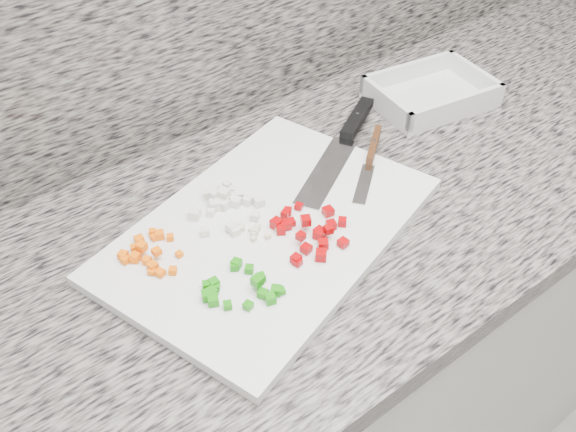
# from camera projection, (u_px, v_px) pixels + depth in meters

# --- Properties ---
(cabinet) EXTENTS (3.92, 0.62, 0.86)m
(cabinet) POSITION_uv_depth(u_px,v_px,m) (314.00, 373.00, 1.34)
(cabinet) COLOR silver
(cabinet) RESTS_ON ground
(countertop) EXTENTS (3.96, 0.64, 0.04)m
(countertop) POSITION_uv_depth(u_px,v_px,m) (322.00, 212.00, 1.04)
(countertop) COLOR slate
(countertop) RESTS_ON cabinet
(cutting_board) EXTENTS (0.57, 0.46, 0.02)m
(cutting_board) POSITION_uv_depth(u_px,v_px,m) (269.00, 228.00, 0.97)
(cutting_board) COLOR white
(cutting_board) RESTS_ON countertop
(carrot_pile) EXTENTS (0.09, 0.10, 0.02)m
(carrot_pile) POSITION_uv_depth(u_px,v_px,m) (147.00, 252.00, 0.91)
(carrot_pile) COLOR #FF6505
(carrot_pile) RESTS_ON cutting_board
(onion_pile) EXTENTS (0.12, 0.12, 0.03)m
(onion_pile) POSITION_uv_depth(u_px,v_px,m) (225.00, 203.00, 0.99)
(onion_pile) COLOR silver
(onion_pile) RESTS_ON cutting_board
(green_pepper_pile) EXTENTS (0.10, 0.10, 0.02)m
(green_pepper_pile) POSITION_uv_depth(u_px,v_px,m) (239.00, 287.00, 0.86)
(green_pepper_pile) COLOR #197F0B
(green_pepper_pile) RESTS_ON cutting_board
(red_pepper_pile) EXTENTS (0.12, 0.12, 0.02)m
(red_pepper_pile) POSITION_uv_depth(u_px,v_px,m) (308.00, 232.00, 0.94)
(red_pepper_pile) COLOR #9F0205
(red_pepper_pile) RESTS_ON cutting_board
(garlic_pile) EXTENTS (0.06, 0.06, 0.01)m
(garlic_pile) POSITION_uv_depth(u_px,v_px,m) (256.00, 229.00, 0.95)
(garlic_pile) COLOR beige
(garlic_pile) RESTS_ON cutting_board
(chef_knife) EXTENTS (0.30, 0.19, 0.02)m
(chef_knife) POSITION_uv_depth(u_px,v_px,m) (347.00, 135.00, 1.13)
(chef_knife) COLOR silver
(chef_knife) RESTS_ON cutting_board
(paring_knife) EXTENTS (0.17, 0.14, 0.02)m
(paring_knife) POSITION_uv_depth(u_px,v_px,m) (371.00, 154.00, 1.09)
(paring_knife) COLOR silver
(paring_knife) RESTS_ON cutting_board
(tray) EXTENTS (0.25, 0.20, 0.05)m
(tray) POSITION_uv_depth(u_px,v_px,m) (430.00, 94.00, 1.25)
(tray) COLOR silver
(tray) RESTS_ON countertop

